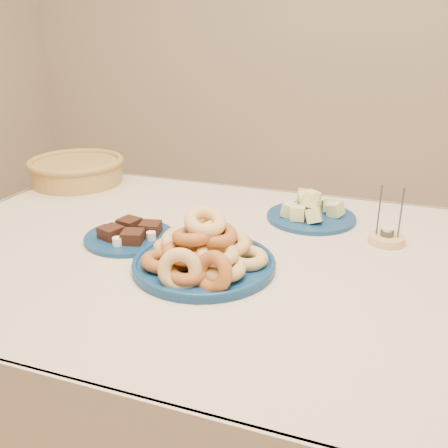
{
  "coord_description": "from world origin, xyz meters",
  "views": [
    {
      "loc": [
        0.38,
        -1.09,
        1.29
      ],
      "look_at": [
        0.0,
        -0.05,
        0.85
      ],
      "focal_mm": 40.0,
      "sensor_mm": 36.0,
      "label": 1
    }
  ],
  "objects_px": {
    "brownie_plate": "(130,235)",
    "wicker_basket": "(77,170)",
    "dining_table": "(230,290)",
    "candle_holder": "(387,238)",
    "donut_platter": "(204,254)",
    "melon_plate": "(311,211)"
  },
  "relations": [
    {
      "from": "dining_table",
      "to": "melon_plate",
      "type": "distance_m",
      "value": 0.37
    },
    {
      "from": "donut_platter",
      "to": "melon_plate",
      "type": "bearing_deg",
      "value": 66.99
    },
    {
      "from": "wicker_basket",
      "to": "brownie_plate",
      "type": "bearing_deg",
      "value": -41.73
    },
    {
      "from": "wicker_basket",
      "to": "candle_holder",
      "type": "bearing_deg",
      "value": -9.68
    },
    {
      "from": "dining_table",
      "to": "brownie_plate",
      "type": "distance_m",
      "value": 0.31
    },
    {
      "from": "wicker_basket",
      "to": "candle_holder",
      "type": "distance_m",
      "value": 1.12
    },
    {
      "from": "melon_plate",
      "to": "candle_holder",
      "type": "distance_m",
      "value": 0.25
    },
    {
      "from": "brownie_plate",
      "to": "candle_holder",
      "type": "bearing_deg",
      "value": 17.77
    },
    {
      "from": "donut_platter",
      "to": "wicker_basket",
      "type": "height_order",
      "value": "donut_platter"
    },
    {
      "from": "dining_table",
      "to": "melon_plate",
      "type": "xyz_separation_m",
      "value": [
        0.15,
        0.31,
        0.13
      ]
    },
    {
      "from": "dining_table",
      "to": "wicker_basket",
      "type": "height_order",
      "value": "wicker_basket"
    },
    {
      "from": "donut_platter",
      "to": "candle_holder",
      "type": "distance_m",
      "value": 0.51
    },
    {
      "from": "wicker_basket",
      "to": "melon_plate",
      "type": "bearing_deg",
      "value": -5.05
    },
    {
      "from": "melon_plate",
      "to": "brownie_plate",
      "type": "distance_m",
      "value": 0.54
    },
    {
      "from": "brownie_plate",
      "to": "wicker_basket",
      "type": "xyz_separation_m",
      "value": [
        -0.45,
        0.4,
        0.04
      ]
    },
    {
      "from": "brownie_plate",
      "to": "wicker_basket",
      "type": "height_order",
      "value": "wicker_basket"
    },
    {
      "from": "donut_platter",
      "to": "melon_plate",
      "type": "height_order",
      "value": "donut_platter"
    },
    {
      "from": "melon_plate",
      "to": "wicker_basket",
      "type": "relative_size",
      "value": 0.77
    },
    {
      "from": "wicker_basket",
      "to": "donut_platter",
      "type": "bearing_deg",
      "value": -35.26
    },
    {
      "from": "brownie_plate",
      "to": "candle_holder",
      "type": "xyz_separation_m",
      "value": [
        0.66,
        0.21,
        0.0
      ]
    },
    {
      "from": "dining_table",
      "to": "candle_holder",
      "type": "relative_size",
      "value": 10.79
    },
    {
      "from": "dining_table",
      "to": "donut_platter",
      "type": "xyz_separation_m",
      "value": [
        -0.03,
        -0.11,
        0.15
      ]
    }
  ]
}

